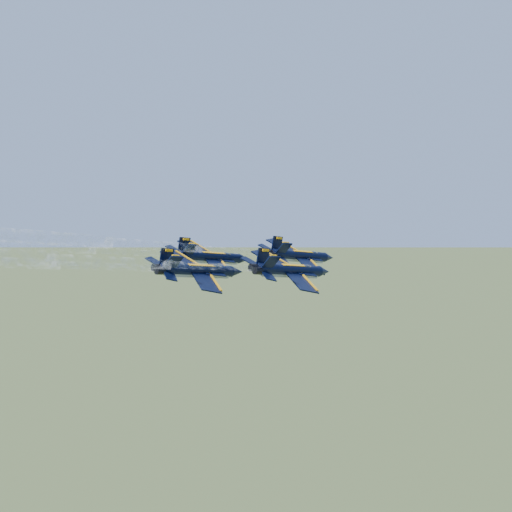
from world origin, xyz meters
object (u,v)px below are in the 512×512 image
at_px(jet_lead, 301,256).
at_px(jet_right, 291,270).
at_px(jet_left, 212,257).
at_px(jet_slot, 199,270).

xyz_separation_m(jet_lead, jet_right, (5.51, -17.36, 0.00)).
bearing_deg(jet_lead, jet_left, -126.30).
xyz_separation_m(jet_left, jet_right, (20.18, -7.80, 0.00)).
xyz_separation_m(jet_lead, jet_left, (-14.67, -9.57, 0.00)).
distance_m(jet_lead, jet_right, 18.22).
height_order(jet_lead, jet_left, same).
distance_m(jet_left, jet_slot, 16.12).
bearing_deg(jet_slot, jet_left, 133.57).
bearing_deg(jet_lead, jet_slot, -88.36).
relative_size(jet_left, jet_slot, 1.00).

